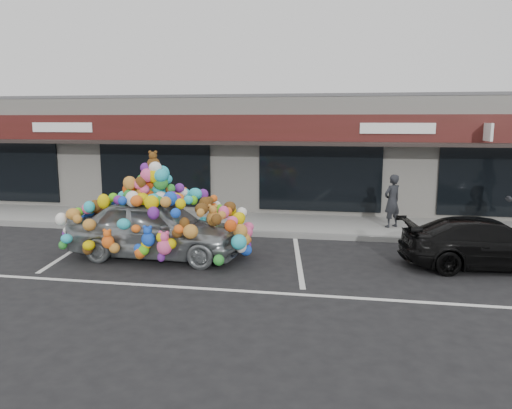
# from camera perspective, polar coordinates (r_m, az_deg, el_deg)

# --- Properties ---
(ground) EXTENTS (90.00, 90.00, 0.00)m
(ground) POSITION_cam_1_polar(r_m,az_deg,el_deg) (12.85, -7.82, -5.89)
(ground) COLOR black
(ground) RESTS_ON ground
(shop_building) EXTENTS (24.00, 7.20, 4.31)m
(shop_building) POSITION_cam_1_polar(r_m,az_deg,el_deg) (20.61, -0.61, 6.15)
(shop_building) COLOR beige
(shop_building) RESTS_ON ground
(sidewalk) EXTENTS (26.00, 3.00, 0.15)m
(sidewalk) POSITION_cam_1_polar(r_m,az_deg,el_deg) (16.57, -3.52, -2.02)
(sidewalk) COLOR gray
(sidewalk) RESTS_ON ground
(kerb) EXTENTS (26.00, 0.18, 0.16)m
(kerb) POSITION_cam_1_polar(r_m,az_deg,el_deg) (15.15, -4.88, -3.15)
(kerb) COLOR slate
(kerb) RESTS_ON ground
(parking_stripe_left) EXTENTS (0.73, 4.37, 0.01)m
(parking_stripe_left) POSITION_cam_1_polar(r_m,az_deg,el_deg) (14.32, -19.86, -4.75)
(parking_stripe_left) COLOR silver
(parking_stripe_left) RESTS_ON ground
(parking_stripe_mid) EXTENTS (0.73, 4.37, 0.01)m
(parking_stripe_mid) POSITION_cam_1_polar(r_m,az_deg,el_deg) (12.48, 4.86, -6.29)
(parking_stripe_mid) COLOR silver
(parking_stripe_mid) RESTS_ON ground
(lane_line) EXTENTS (14.00, 0.12, 0.01)m
(lane_line) POSITION_cam_1_polar(r_m,az_deg,el_deg) (10.23, -1.05, -9.88)
(lane_line) COLOR silver
(lane_line) RESTS_ON ground
(toy_car) EXTENTS (3.16, 4.72, 2.72)m
(toy_car) POSITION_cam_1_polar(r_m,az_deg,el_deg) (12.71, -11.39, -1.90)
(toy_car) COLOR gray
(toy_car) RESTS_ON ground
(black_sedan) EXTENTS (2.19, 4.19, 1.16)m
(black_sedan) POSITION_cam_1_polar(r_m,az_deg,el_deg) (12.85, 24.98, -4.06)
(black_sedan) COLOR black
(black_sedan) RESTS_ON ground
(pedestrian_a) EXTENTS (0.71, 0.68, 1.64)m
(pedestrian_a) POSITION_cam_1_polar(r_m,az_deg,el_deg) (15.84, 15.30, 0.39)
(pedestrian_a) COLOR black
(pedestrian_a) RESTS_ON sidewalk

